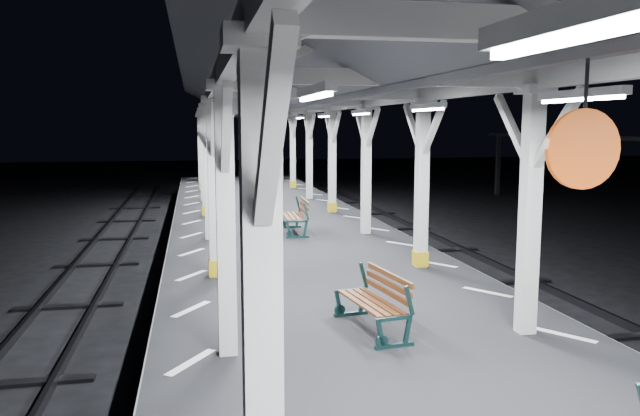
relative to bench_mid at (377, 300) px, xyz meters
name	(u,v)px	position (x,y,z in m)	size (l,w,h in m)	color
ground	(346,360)	(-0.06, 1.49, -1.43)	(120.00, 120.00, 0.00)	black
platform	(346,330)	(-0.06, 1.49, -0.93)	(6.00, 50.00, 1.00)	black
hazard_stripes_left	(191,309)	(-2.51, 1.49, -0.42)	(1.00, 48.00, 0.01)	silver
hazard_stripes_right	(487,292)	(2.39, 1.49, -0.42)	(1.00, 48.00, 0.01)	silver
track_left	(16,380)	(-5.06, 1.49, -1.35)	(2.20, 60.00, 0.16)	#2D2D33
track_right	(618,335)	(4.94, 1.49, -1.35)	(2.20, 60.00, 0.16)	#2D2D33
canopy	(348,75)	(-0.06, 1.48, 3.13)	(5.40, 49.00, 4.65)	silver
bench_mid	(377,300)	(0.00, 0.00, 0.00)	(0.76, 1.55, 0.80)	#132E2E
bench_far	(297,215)	(0.21, 7.94, 0.05)	(0.68, 1.67, 0.89)	#132E2E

